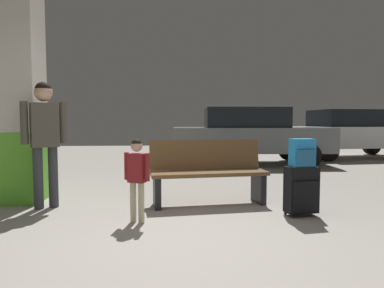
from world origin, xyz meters
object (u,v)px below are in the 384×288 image
(structural_pillar, at_px, (20,91))
(child, at_px, (137,171))
(parked_car_near, at_px, (249,134))
(parked_car_side, at_px, (351,132))
(suitcase, at_px, (302,190))
(backpack_bright, at_px, (302,153))
(bench, at_px, (208,172))
(adult, at_px, (44,131))

(structural_pillar, relative_size, child, 3.33)
(parked_car_near, distance_m, parked_car_side, 3.91)
(suitcase, height_order, parked_car_near, parked_car_near)
(backpack_bright, height_order, child, child)
(backpack_bright, xyz_separation_m, parked_car_side, (4.20, 6.41, 0.03))
(bench, bearing_deg, child, -137.03)
(backpack_bright, bearing_deg, parked_car_near, 83.67)
(structural_pillar, relative_size, parked_car_near, 0.76)
(backpack_bright, height_order, parked_car_side, parked_car_side)
(suitcase, relative_size, adult, 0.36)
(adult, xyz_separation_m, parked_car_near, (3.79, 4.39, -0.22))
(bench, distance_m, suitcase, 1.29)
(backpack_bright, distance_m, child, 1.98)
(backpack_bright, bearing_deg, adult, 169.16)
(structural_pillar, bearing_deg, adult, -41.48)
(parked_car_near, bearing_deg, bench, -110.63)
(adult, bearing_deg, child, -30.75)
(parked_car_side, bearing_deg, structural_pillar, -145.79)
(structural_pillar, distance_m, backpack_bright, 3.93)
(bench, height_order, backpack_bright, backpack_bright)
(bench, height_order, suitcase, bench)
(structural_pillar, relative_size, suitcase, 5.27)
(backpack_bright, bearing_deg, child, -176.13)
(parked_car_near, bearing_deg, adult, -130.82)
(suitcase, xyz_separation_m, adult, (-3.24, 0.62, 0.71))
(bench, distance_m, parked_car_side, 7.77)
(bench, bearing_deg, adult, -177.54)
(child, bearing_deg, parked_car_side, 46.68)
(structural_pillar, xyz_separation_m, bench, (2.65, -0.32, -1.14))
(suitcase, bearing_deg, bench, 146.10)
(child, height_order, parked_car_near, parked_car_near)
(suitcase, height_order, parked_car_side, parked_car_side)
(adult, bearing_deg, backpack_bright, -10.84)
(bench, height_order, parked_car_side, parked_car_side)
(structural_pillar, height_order, suitcase, structural_pillar)
(structural_pillar, relative_size, parked_car_side, 0.75)
(parked_car_side, bearing_deg, parked_car_near, -158.98)
(bench, distance_m, adult, 2.26)
(adult, relative_size, parked_car_side, 0.39)
(bench, height_order, adult, adult)
(parked_car_side, bearing_deg, backpack_bright, -123.24)
(parked_car_near, xyz_separation_m, parked_car_side, (3.65, 1.40, 0.00))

